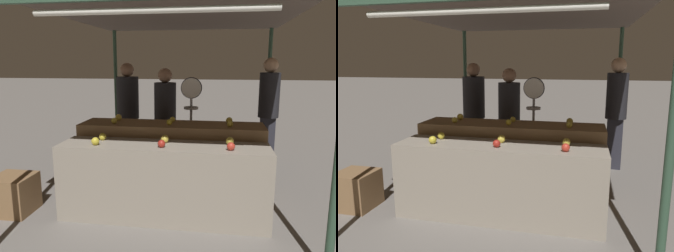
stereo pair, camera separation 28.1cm
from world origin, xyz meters
The scene contains 21 objects.
ground_plane centered at (0.00, 0.00, 0.00)m, with size 60.00×60.00×0.00m, color slate.
market_canopy centered at (0.00, 1.05, 2.24)m, with size 3.17×4.05×2.36m.
display_counter_front centered at (0.00, 0.00, 0.42)m, with size 2.27×0.55×0.84m, color gray.
display_counter_back centered at (0.00, 0.60, 0.48)m, with size 2.27×0.55×0.96m, color olive.
apple_front_0 centered at (-0.72, -0.12, 0.88)m, with size 0.09×0.09×0.09m, color gold.
apple_front_1 centered at (0.00, -0.11, 0.88)m, with size 0.08×0.08×0.08m, color #AD281E.
apple_front_2 centered at (0.71, -0.11, 0.88)m, with size 0.08×0.08×0.08m, color red.
apple_front_3 centered at (-0.72, 0.11, 0.88)m, with size 0.08×0.08×0.08m, color gold.
apple_front_4 centered at (0.00, 0.10, 0.88)m, with size 0.09×0.09×0.09m, color yellow.
apple_front_5 centered at (0.71, 0.11, 0.88)m, with size 0.09×0.09×0.09m, color gold.
apple_back_0 centered at (-0.71, 0.49, 1.00)m, with size 0.07×0.07×0.07m, color gold.
apple_back_1 centered at (-0.01, 0.50, 0.99)m, with size 0.07×0.07×0.07m, color gold.
apple_back_2 centered at (0.72, 0.49, 1.00)m, with size 0.07×0.07×0.07m, color gold.
apple_back_3 centered at (-0.72, 0.71, 1.00)m, with size 0.08×0.08×0.08m, color yellow.
apple_back_4 centered at (0.00, 0.70, 0.99)m, with size 0.07×0.07×0.07m, color gold.
apple_back_5 centered at (0.71, 0.71, 1.00)m, with size 0.08×0.08×0.08m, color gold.
produce_scale centered at (0.20, 1.15, 1.10)m, with size 0.29×0.20×1.51m.
person_vendor_at_scale centered at (-0.23, 1.49, 0.94)m, with size 0.45×0.45×1.62m.
person_customer_left centered at (1.38, 2.10, 1.05)m, with size 0.36×0.36×1.78m.
person_customer_right centered at (-0.92, 1.88, 0.98)m, with size 0.37×0.37×1.70m.
wooden_crate_side centered at (-1.73, -0.13, 0.22)m, with size 0.44×0.44×0.44m, color olive.
Camera 1 is at (0.58, -3.37, 1.71)m, focal length 35.00 mm.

